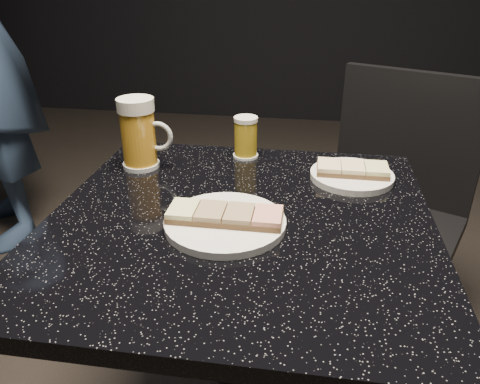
% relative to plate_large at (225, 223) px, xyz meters
% --- Properties ---
extents(plate_large, '(0.21, 0.21, 0.01)m').
position_rel_plate_large_xyz_m(plate_large, '(0.00, 0.00, 0.00)').
color(plate_large, white).
rests_on(plate_large, table).
extents(plate_small, '(0.18, 0.18, 0.01)m').
position_rel_plate_large_xyz_m(plate_small, '(0.23, 0.24, 0.00)').
color(plate_small, white).
rests_on(plate_small, table).
extents(table, '(0.70, 0.70, 0.75)m').
position_rel_plate_large_xyz_m(table, '(0.02, 0.04, -0.25)').
color(table, black).
rests_on(table, floor).
extents(beer_mug, '(0.12, 0.08, 0.16)m').
position_rel_plate_large_xyz_m(beer_mug, '(-0.24, 0.23, 0.07)').
color(beer_mug, silver).
rests_on(beer_mug, table).
extents(beer_tumbler, '(0.06, 0.06, 0.10)m').
position_rel_plate_large_xyz_m(beer_tumbler, '(-0.01, 0.33, 0.04)').
color(beer_tumbler, white).
rests_on(beer_tumbler, table).
extents(chair, '(0.57, 0.57, 0.89)m').
position_rel_plate_large_xyz_m(chair, '(0.39, 0.61, -0.25)').
color(chair, black).
rests_on(chair, floor).
extents(canapes_on_plate_large, '(0.20, 0.07, 0.02)m').
position_rel_plate_large_xyz_m(canapes_on_plate_large, '(0.00, 0.00, 0.02)').
color(canapes_on_plate_large, '#4C3521').
rests_on(canapes_on_plate_large, plate_large).
extents(canapes_on_plate_small, '(0.15, 0.07, 0.02)m').
position_rel_plate_large_xyz_m(canapes_on_plate_small, '(0.23, 0.24, 0.02)').
color(canapes_on_plate_small, '#4C3521').
rests_on(canapes_on_plate_small, plate_small).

